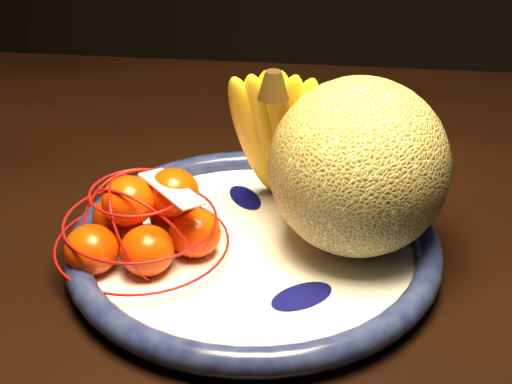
% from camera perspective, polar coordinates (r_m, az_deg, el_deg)
% --- Properties ---
extents(dining_table, '(1.59, 1.06, 0.75)m').
position_cam_1_polar(dining_table, '(0.88, 13.07, -5.21)').
color(dining_table, black).
rests_on(dining_table, ground).
extents(fruit_bowl, '(0.37, 0.37, 0.03)m').
position_cam_1_polar(fruit_bowl, '(0.72, -0.19, -4.21)').
color(fruit_bowl, white).
rests_on(fruit_bowl, dining_table).
extents(cantaloupe, '(0.17, 0.17, 0.17)m').
position_cam_1_polar(cantaloupe, '(0.68, 8.20, 1.99)').
color(cantaloupe, olive).
rests_on(cantaloupe, fruit_bowl).
extents(banana_bunch, '(0.12, 0.12, 0.18)m').
position_cam_1_polar(banana_bunch, '(0.74, 1.40, 4.98)').
color(banana_bunch, yellow).
rests_on(banana_bunch, fruit_bowl).
extents(mandarin_bag, '(0.22, 0.22, 0.11)m').
position_cam_1_polar(mandarin_bag, '(0.70, -8.82, -2.49)').
color(mandarin_bag, '#FF4300').
rests_on(mandarin_bag, fruit_bowl).
extents(price_tag, '(0.07, 0.06, 0.01)m').
position_cam_1_polar(price_tag, '(0.67, -6.74, 0.27)').
color(price_tag, white).
rests_on(price_tag, mandarin_bag).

